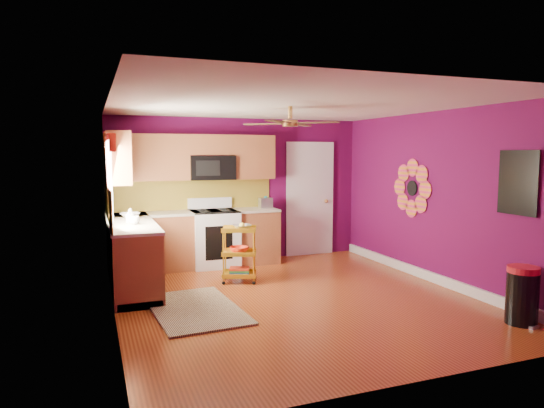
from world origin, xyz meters
name	(u,v)px	position (x,y,z in m)	size (l,w,h in m)	color
ground	(295,298)	(0.00, 0.00, 0.00)	(5.00, 5.00, 0.00)	maroon
room_envelope	(298,174)	(0.03, 0.00, 1.63)	(4.54, 5.04, 2.52)	#5D0A45
lower_cabinets	(170,248)	(-1.35, 1.82, 0.43)	(2.81, 2.31, 0.94)	brown
electric_range	(214,238)	(-0.55, 2.17, 0.48)	(0.76, 0.66, 1.13)	white
upper_cabinetry	(171,159)	(-1.24, 2.17, 1.80)	(2.80, 2.30, 1.26)	brown
left_window	(110,165)	(-2.22, 1.05, 1.74)	(0.08, 1.35, 1.08)	white
panel_door	(310,200)	(1.35, 2.47, 1.02)	(0.95, 0.11, 2.15)	white
right_wall_art	(454,186)	(2.23, -0.34, 1.44)	(0.04, 2.74, 1.04)	black
ceiling_fan	(290,123)	(0.00, 0.20, 2.29)	(1.01, 1.01, 0.26)	#BF8C3F
shag_rug	(195,309)	(-1.33, 0.00, 0.01)	(0.99, 1.62, 0.02)	#322110
rolling_cart	(240,252)	(-0.45, 1.04, 0.46)	(0.58, 0.51, 0.89)	gold
trash_can	(522,295)	(1.98, -1.76, 0.32)	(0.39, 0.40, 0.65)	black
teal_kettle	(266,203)	(0.40, 2.25, 1.02)	(0.18, 0.18, 0.21)	teal
toaster	(266,203)	(0.38, 2.19, 1.03)	(0.22, 0.15, 0.18)	beige
soap_bottle_a	(129,216)	(-1.98, 1.20, 1.03)	(0.08, 0.08, 0.18)	#EA3F72
soap_bottle_b	(131,214)	(-1.94, 1.42, 1.03)	(0.14, 0.14, 0.17)	white
counter_dish	(130,215)	(-1.92, 1.75, 0.98)	(0.29, 0.29, 0.07)	white
counter_cup	(134,220)	(-1.93, 1.02, 0.99)	(0.14, 0.14, 0.11)	white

